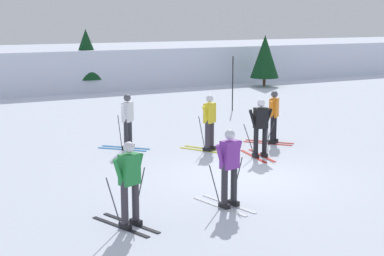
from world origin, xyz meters
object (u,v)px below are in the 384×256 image
at_px(skier_black, 260,127).
at_px(conifer_far_right, 265,56).
at_px(trail_marker_pole, 233,84).
at_px(conifer_far_left, 86,54).
at_px(skier_yellow, 209,121).
at_px(skier_orange, 274,115).
at_px(skier_purple, 229,166).
at_px(skier_white, 127,120).
at_px(skier_green, 129,182).

height_order(skier_black, conifer_far_right, conifer_far_right).
bearing_deg(trail_marker_pole, skier_black, -115.99).
relative_size(skier_black, conifer_far_left, 0.51).
relative_size(skier_yellow, skier_orange, 1.00).
distance_m(skier_orange, conifer_far_right, 15.14).
height_order(skier_purple, skier_white, same).
height_order(skier_yellow, skier_black, same).
bearing_deg(conifer_far_right, skier_white, -138.95).
distance_m(skier_purple, skier_white, 6.07).
xyz_separation_m(skier_black, skier_green, (-5.36, -3.42, 0.00)).
xyz_separation_m(skier_yellow, conifer_far_right, (10.70, 12.51, 0.85)).
xyz_separation_m(skier_black, skier_white, (-3.03, 2.76, 0.00)).
xyz_separation_m(skier_purple, conifer_far_left, (3.04, 20.07, 1.12)).
height_order(skier_white, trail_marker_pole, trail_marker_pole).
distance_m(skier_white, trail_marker_pole, 8.14).
height_order(skier_black, skier_white, same).
distance_m(skier_black, skier_white, 4.10).
relative_size(skier_white, conifer_far_left, 0.51).
bearing_deg(skier_green, conifer_far_left, 75.19).
bearing_deg(skier_black, conifer_far_left, 90.08).
distance_m(skier_orange, trail_marker_pole, 6.47).
xyz_separation_m(skier_black, conifer_far_right, (9.80, 13.93, 0.85)).
distance_m(skier_purple, conifer_far_left, 20.33).
bearing_deg(conifer_far_right, skier_yellow, -130.53).
distance_m(skier_purple, skier_orange, 6.47).
height_order(skier_yellow, skier_orange, same).
bearing_deg(skier_purple, trail_marker_pole, 58.11).
bearing_deg(skier_black, skier_yellow, 122.31).
xyz_separation_m(skier_white, skier_green, (-2.33, -6.18, -0.00)).
bearing_deg(skier_yellow, conifer_far_right, 49.47).
bearing_deg(conifer_far_left, skier_yellow, -93.26).
bearing_deg(conifer_far_right, skier_green, -131.15).
bearing_deg(skier_green, skier_black, 32.54).
xyz_separation_m(trail_marker_pole, conifer_far_right, (6.18, 6.50, 0.58)).
distance_m(trail_marker_pole, conifer_far_left, 10.05).
distance_m(skier_orange, skier_green, 8.30).
relative_size(skier_yellow, conifer_far_right, 0.57).
distance_m(skier_orange, conifer_far_left, 15.51).
height_order(skier_yellow, skier_green, same).
distance_m(skier_purple, skier_black, 4.51).
bearing_deg(skier_green, conifer_far_right, 48.85).
relative_size(skier_orange, trail_marker_pole, 0.72).
height_order(trail_marker_pole, conifer_far_right, conifer_far_right).
xyz_separation_m(skier_green, conifer_far_right, (15.16, 17.35, 0.85)).
relative_size(conifer_far_left, conifer_far_right, 1.13).
bearing_deg(skier_yellow, skier_green, -132.69).
bearing_deg(conifer_far_left, skier_green, -104.81).
bearing_deg(trail_marker_pole, conifer_far_right, 46.44).
xyz_separation_m(skier_white, trail_marker_pole, (6.65, 4.68, 0.27)).
xyz_separation_m(conifer_far_left, conifer_far_right, (9.82, -2.83, -0.27)).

